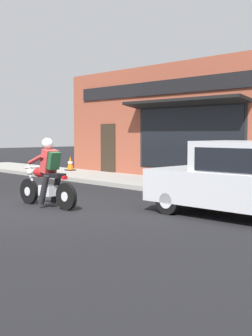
{
  "coord_description": "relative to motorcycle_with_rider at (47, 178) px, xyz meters",
  "views": [
    {
      "loc": [
        -5.84,
        -9.23,
        1.74
      ],
      "look_at": [
        1.13,
        -1.46,
        0.95
      ],
      "focal_mm": 50.0,
      "sensor_mm": 36.0,
      "label": 1
    }
  ],
  "objects": [
    {
      "name": "sidewalk_curb",
      "position": [
        5.03,
        2.91,
        -0.61
      ],
      "size": [
        2.6,
        22.0,
        0.14
      ],
      "primitive_type": "cube",
      "color": "gray",
      "rests_on": "ground"
    },
    {
      "name": "storefront_building",
      "position": [
        6.56,
        2.41,
        1.43
      ],
      "size": [
        1.25,
        10.64,
        4.2
      ],
      "color": "brown",
      "rests_on": "ground"
    },
    {
      "name": "car_hatchback",
      "position": [
        2.16,
        -3.8,
        0.09
      ],
      "size": [
        1.84,
        3.86,
        1.57
      ],
      "color": "black",
      "rests_on": "ground"
    },
    {
      "name": "motorcycle_with_rider",
      "position": [
        0.0,
        0.0,
        0.0
      ],
      "size": [
        0.6,
        2.02,
        1.62
      ],
      "color": "black",
      "rests_on": "ground"
    },
    {
      "name": "ground_plane",
      "position": [
        -0.05,
        -0.09,
        -0.68
      ],
      "size": [
        80.0,
        80.0,
        0.0
      ],
      "primitive_type": "plane",
      "color": "black"
    },
    {
      "name": "traffic_cone",
      "position": [
        5.55,
        6.98,
        -0.25
      ],
      "size": [
        0.36,
        0.36,
        0.6
      ],
      "color": "black",
      "rests_on": "sidewalk_curb"
    }
  ]
}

